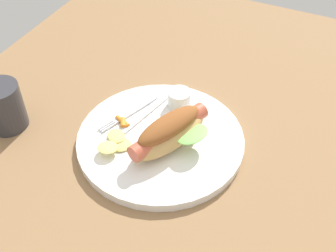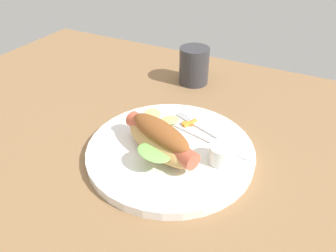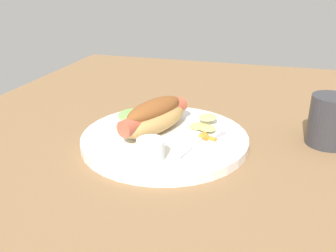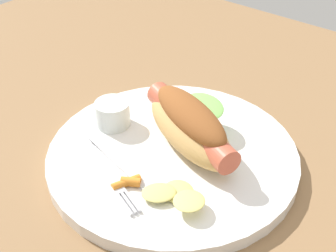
{
  "view_description": "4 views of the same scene",
  "coord_description": "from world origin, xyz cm",
  "px_view_note": "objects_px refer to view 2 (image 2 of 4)",
  "views": [
    {
      "loc": [
        43.47,
        22.61,
        55.01
      ],
      "look_at": [
        -3.24,
        0.62,
        5.12
      ],
      "focal_mm": 46.32,
      "sensor_mm": 36.0,
      "label": 1
    },
    {
      "loc": [
        -23.21,
        38.28,
        36.67
      ],
      "look_at": [
        -2.28,
        -2.46,
        4.76
      ],
      "focal_mm": 34.73,
      "sensor_mm": 36.0,
      "label": 2
    },
    {
      "loc": [
        -58.9,
        -17.58,
        27.93
      ],
      "look_at": [
        -4.55,
        -1.87,
        3.77
      ],
      "focal_mm": 38.99,
      "sensor_mm": 36.0,
      "label": 3
    },
    {
      "loc": [
        22.74,
        -34.47,
        36.34
      ],
      "look_at": [
        -3.0,
        -2.47,
        6.26
      ],
      "focal_mm": 50.85,
      "sensor_mm": 36.0,
      "label": 4
    }
  ],
  "objects_px": {
    "plate": "(170,151)",
    "drinking_cup": "(194,66)",
    "knife": "(210,140)",
    "carrot_garnish": "(189,123)",
    "hot_dog": "(160,139)",
    "fork": "(212,133)",
    "chips_pile": "(160,119)",
    "sauce_ramekin": "(222,154)"
  },
  "relations": [
    {
      "from": "fork",
      "to": "sauce_ramekin",
      "type": "bearing_deg",
      "value": 143.23
    },
    {
      "from": "plate",
      "to": "hot_dog",
      "type": "distance_m",
      "value": 0.04
    },
    {
      "from": "chips_pile",
      "to": "plate",
      "type": "bearing_deg",
      "value": 131.19
    },
    {
      "from": "fork",
      "to": "drinking_cup",
      "type": "distance_m",
      "value": 0.24
    },
    {
      "from": "plate",
      "to": "carrot_garnish",
      "type": "xyz_separation_m",
      "value": [
        -0.0,
        -0.07,
        0.01
      ]
    },
    {
      "from": "hot_dog",
      "to": "knife",
      "type": "relative_size",
      "value": 1.08
    },
    {
      "from": "knife",
      "to": "carrot_garnish",
      "type": "bearing_deg",
      "value": -13.15
    },
    {
      "from": "knife",
      "to": "carrot_garnish",
      "type": "distance_m",
      "value": 0.06
    },
    {
      "from": "chips_pile",
      "to": "drinking_cup",
      "type": "relative_size",
      "value": 0.88
    },
    {
      "from": "fork",
      "to": "carrot_garnish",
      "type": "relative_size",
      "value": 4.98
    },
    {
      "from": "hot_dog",
      "to": "chips_pile",
      "type": "xyz_separation_m",
      "value": [
        0.04,
        -0.08,
        -0.02
      ]
    },
    {
      "from": "knife",
      "to": "sauce_ramekin",
      "type": "bearing_deg",
      "value": 142.36
    },
    {
      "from": "sauce_ramekin",
      "to": "carrot_garnish",
      "type": "relative_size",
      "value": 1.3
    },
    {
      "from": "hot_dog",
      "to": "plate",
      "type": "bearing_deg",
      "value": -88.77
    },
    {
      "from": "plate",
      "to": "knife",
      "type": "distance_m",
      "value": 0.07
    },
    {
      "from": "chips_pile",
      "to": "carrot_garnish",
      "type": "distance_m",
      "value": 0.06
    },
    {
      "from": "plate",
      "to": "drinking_cup",
      "type": "height_order",
      "value": "drinking_cup"
    },
    {
      "from": "plate",
      "to": "knife",
      "type": "bearing_deg",
      "value": -138.59
    },
    {
      "from": "plate",
      "to": "sauce_ramekin",
      "type": "bearing_deg",
      "value": -176.91
    },
    {
      "from": "knife",
      "to": "chips_pile",
      "type": "height_order",
      "value": "chips_pile"
    },
    {
      "from": "hot_dog",
      "to": "fork",
      "type": "xyz_separation_m",
      "value": [
        -0.06,
        -0.09,
        -0.03
      ]
    },
    {
      "from": "chips_pile",
      "to": "hot_dog",
      "type": "bearing_deg",
      "value": 118.47
    },
    {
      "from": "chips_pile",
      "to": "carrot_garnish",
      "type": "xyz_separation_m",
      "value": [
        -0.05,
        -0.01,
        -0.0
      ]
    },
    {
      "from": "knife",
      "to": "hot_dog",
      "type": "bearing_deg",
      "value": 60.85
    },
    {
      "from": "sauce_ramekin",
      "to": "knife",
      "type": "xyz_separation_m",
      "value": [
        0.04,
        -0.04,
        -0.01
      ]
    },
    {
      "from": "fork",
      "to": "chips_pile",
      "type": "xyz_separation_m",
      "value": [
        0.1,
        0.01,
        0.0
      ]
    },
    {
      "from": "knife",
      "to": "carrot_garnish",
      "type": "height_order",
      "value": "carrot_garnish"
    },
    {
      "from": "plate",
      "to": "sauce_ramekin",
      "type": "distance_m",
      "value": 0.09
    },
    {
      "from": "sauce_ramekin",
      "to": "chips_pile",
      "type": "xyz_separation_m",
      "value": [
        0.14,
        -0.06,
        -0.01
      ]
    },
    {
      "from": "plate",
      "to": "drinking_cup",
      "type": "distance_m",
      "value": 0.28
    },
    {
      "from": "plate",
      "to": "knife",
      "type": "relative_size",
      "value": 1.91
    },
    {
      "from": "fork",
      "to": "drinking_cup",
      "type": "xyz_separation_m",
      "value": [
        0.12,
        -0.2,
        0.03
      ]
    },
    {
      "from": "plate",
      "to": "knife",
      "type": "height_order",
      "value": "knife"
    },
    {
      "from": "hot_dog",
      "to": "carrot_garnish",
      "type": "bearing_deg",
      "value": -73.14
    },
    {
      "from": "knife",
      "to": "chips_pile",
      "type": "xyz_separation_m",
      "value": [
        0.11,
        -0.01,
        0.01
      ]
    },
    {
      "from": "plate",
      "to": "drinking_cup",
      "type": "bearing_deg",
      "value": -74.62
    },
    {
      "from": "hot_dog",
      "to": "fork",
      "type": "bearing_deg",
      "value": -100.15
    },
    {
      "from": "carrot_garnish",
      "to": "drinking_cup",
      "type": "relative_size",
      "value": 0.38
    },
    {
      "from": "hot_dog",
      "to": "carrot_garnish",
      "type": "xyz_separation_m",
      "value": [
        -0.01,
        -0.1,
        -0.02
      ]
    },
    {
      "from": "fork",
      "to": "carrot_garnish",
      "type": "bearing_deg",
      "value": 14.84
    },
    {
      "from": "sauce_ramekin",
      "to": "chips_pile",
      "type": "height_order",
      "value": "sauce_ramekin"
    },
    {
      "from": "plate",
      "to": "sauce_ramekin",
      "type": "height_order",
      "value": "sauce_ramekin"
    }
  ]
}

